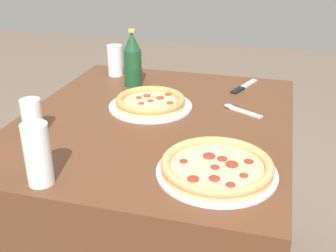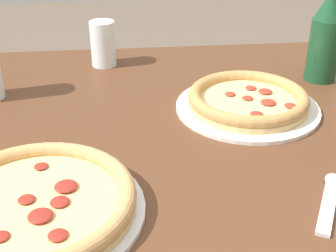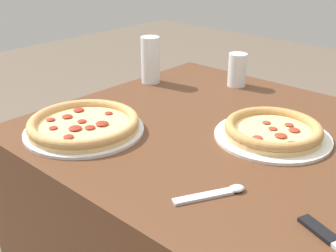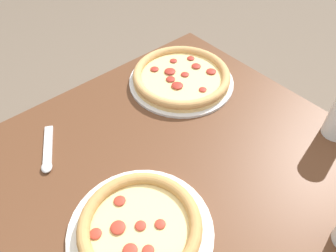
{
  "view_description": "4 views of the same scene",
  "coord_description": "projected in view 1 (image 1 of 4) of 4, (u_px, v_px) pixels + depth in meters",
  "views": [
    {
      "loc": [
        1.23,
        0.38,
        1.3
      ],
      "look_at": [
        0.13,
        0.08,
        0.77
      ],
      "focal_mm": 45.0,
      "sensor_mm": 36.0,
      "label": 1
    },
    {
      "loc": [
        0.16,
        0.8,
        1.17
      ],
      "look_at": [
        0.09,
        0.09,
        0.77
      ],
      "focal_mm": 50.0,
      "sensor_mm": 36.0,
      "label": 2
    },
    {
      "loc": [
        -0.54,
        0.85,
        1.2
      ],
      "look_at": [
        0.11,
        0.13,
        0.76
      ],
      "focal_mm": 45.0,
      "sensor_mm": 36.0,
      "label": 3
    },
    {
      "loc": [
        -0.24,
        -0.31,
        1.35
      ],
      "look_at": [
        0.12,
        0.11,
        0.77
      ],
      "focal_mm": 35.0,
      "sensor_mm": 36.0,
      "label": 4
    }
  ],
  "objects": [
    {
      "name": "glass_red_wine",
      "position": [
        32.0,
        118.0,
        1.28
      ],
      "size": [
        0.06,
        0.06,
        0.11
      ],
      "color": "white",
      "rests_on": "table"
    },
    {
      "name": "pizza_pepperoni",
      "position": [
        217.0,
        167.0,
        1.07
      ],
      "size": [
        0.31,
        0.31,
        0.04
      ],
      "color": "silver",
      "rests_on": "table"
    },
    {
      "name": "glass_cola",
      "position": [
        115.0,
        62.0,
        1.8
      ],
      "size": [
        0.06,
        0.06,
        0.13
      ],
      "color": "white",
      "rests_on": "table"
    },
    {
      "name": "table",
      "position": [
        156.0,
        208.0,
        1.56
      ],
      "size": [
        1.03,
        0.89,
        0.73
      ],
      "color": "#56331E",
      "rests_on": "ground_plane"
    },
    {
      "name": "pizza_margherita",
      "position": [
        150.0,
        102.0,
        1.48
      ],
      "size": [
        0.29,
        0.29,
        0.04
      ],
      "color": "silver",
      "rests_on": "table"
    },
    {
      "name": "spoon",
      "position": [
        239.0,
        110.0,
        1.46
      ],
      "size": [
        0.09,
        0.14,
        0.01
      ],
      "color": "silver",
      "rests_on": "table"
    },
    {
      "name": "knife",
      "position": [
        243.0,
        87.0,
        1.67
      ],
      "size": [
        0.19,
        0.09,
        0.01
      ],
      "color": "black",
      "rests_on": "table"
    },
    {
      "name": "beer_bottle",
      "position": [
        133.0,
        60.0,
        1.66
      ],
      "size": [
        0.07,
        0.07,
        0.23
      ],
      "color": "#194728",
      "rests_on": "table"
    },
    {
      "name": "glass_orange_juice",
      "position": [
        38.0,
        157.0,
        1.01
      ],
      "size": [
        0.06,
        0.06,
        0.16
      ],
      "color": "white",
      "rests_on": "table"
    }
  ]
}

